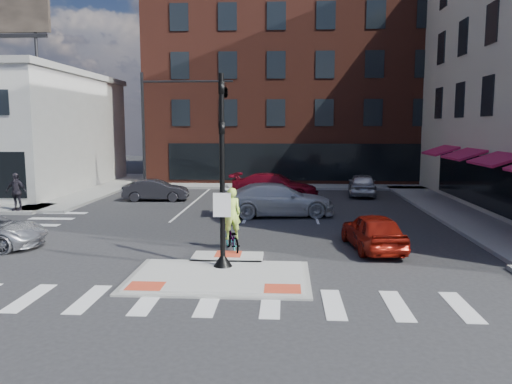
# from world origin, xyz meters

# --- Properties ---
(ground) EXTENTS (120.00, 120.00, 0.00)m
(ground) POSITION_xyz_m (0.00, 0.00, 0.00)
(ground) COLOR #28282B
(ground) RESTS_ON ground
(refuge_island) EXTENTS (5.40, 4.65, 0.13)m
(refuge_island) POSITION_xyz_m (0.00, -0.26, 0.05)
(refuge_island) COLOR gray
(refuge_island) RESTS_ON ground
(sidewalk_e) EXTENTS (3.00, 24.00, 0.15)m
(sidewalk_e) POSITION_xyz_m (10.80, 10.00, 0.07)
(sidewalk_e) COLOR gray
(sidewalk_e) RESTS_ON ground
(sidewalk_n) EXTENTS (26.00, 3.00, 0.15)m
(sidewalk_n) POSITION_xyz_m (3.00, 22.00, 0.07)
(sidewalk_n) COLOR gray
(sidewalk_n) RESTS_ON ground
(building_n) EXTENTS (24.40, 18.40, 15.50)m
(building_n) POSITION_xyz_m (3.00, 31.99, 7.80)
(building_n) COLOR #59261B
(building_n) RESTS_ON ground
(building_far_left) EXTENTS (10.00, 12.00, 10.00)m
(building_far_left) POSITION_xyz_m (-4.00, 52.00, 5.00)
(building_far_left) COLOR slate
(building_far_left) RESTS_ON ground
(building_far_right) EXTENTS (12.00, 12.00, 12.00)m
(building_far_right) POSITION_xyz_m (9.00, 54.00, 6.00)
(building_far_right) COLOR brown
(building_far_right) RESTS_ON ground
(signal_pole) EXTENTS (0.60, 0.60, 5.98)m
(signal_pole) POSITION_xyz_m (0.00, 0.40, 2.36)
(signal_pole) COLOR black
(signal_pole) RESTS_ON refuge_island
(mast_arm_signal) EXTENTS (6.10, 2.24, 8.00)m
(mast_arm_signal) POSITION_xyz_m (-3.47, 18.00, 6.21)
(mast_arm_signal) COLOR black
(mast_arm_signal) RESTS_ON ground
(red_sedan) EXTENTS (2.12, 4.19, 1.37)m
(red_sedan) POSITION_xyz_m (5.18, 3.33, 0.68)
(red_sedan) COLOR maroon
(red_sedan) RESTS_ON ground
(white_pickup) EXTENTS (5.96, 3.11, 1.65)m
(white_pickup) POSITION_xyz_m (1.57, 10.08, 0.82)
(white_pickup) COLOR silver
(white_pickup) RESTS_ON ground
(bg_car_dark) EXTENTS (3.97, 1.59, 1.28)m
(bg_car_dark) POSITION_xyz_m (-5.91, 14.82, 0.64)
(bg_car_dark) COLOR #28272C
(bg_car_dark) RESTS_ON ground
(bg_car_silver) EXTENTS (2.18, 4.46, 1.46)m
(bg_car_silver) POSITION_xyz_m (6.96, 17.80, 0.73)
(bg_car_silver) COLOR silver
(bg_car_silver) RESTS_ON ground
(bg_car_red) EXTENTS (5.78, 3.22, 1.58)m
(bg_car_red) POSITION_xyz_m (1.29, 16.00, 0.79)
(bg_car_red) COLOR maroon
(bg_car_red) RESTS_ON ground
(cyclist) EXTENTS (1.23, 1.98, 2.33)m
(cyclist) POSITION_xyz_m (0.02, 2.80, 0.78)
(cyclist) COLOR #3F3F44
(cyclist) RESTS_ON ground
(pedestrian_b) EXTENTS (1.20, 0.62, 1.97)m
(pedestrian_b) POSITION_xyz_m (-12.00, 10.00, 1.13)
(pedestrian_b) COLOR #2F2A34
(pedestrian_b) RESTS_ON sidewalk_nw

